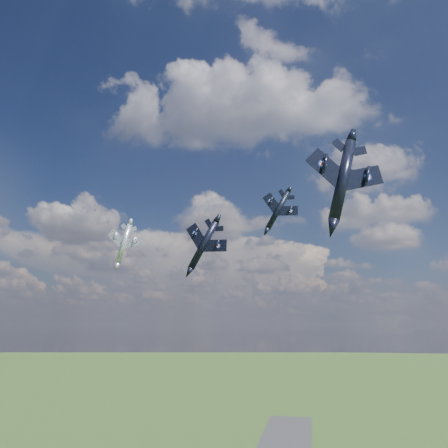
% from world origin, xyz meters
% --- Properties ---
extents(jet_lead_navy, '(13.08, 16.79, 8.34)m').
position_xyz_m(jet_lead_navy, '(-5.28, 15.55, 78.34)').
color(jet_lead_navy, black).
extents(jet_right_navy, '(16.35, 19.21, 6.41)m').
position_xyz_m(jet_right_navy, '(22.09, -14.81, 81.14)').
color(jet_right_navy, black).
extents(jet_high_navy, '(10.08, 13.76, 7.31)m').
position_xyz_m(jet_high_navy, '(10.29, 25.36, 87.86)').
color(jet_high_navy, black).
extents(jet_left_silver, '(10.58, 13.96, 5.28)m').
position_xyz_m(jet_left_silver, '(-27.86, 24.66, 81.05)').
color(jet_left_silver, '#91949A').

